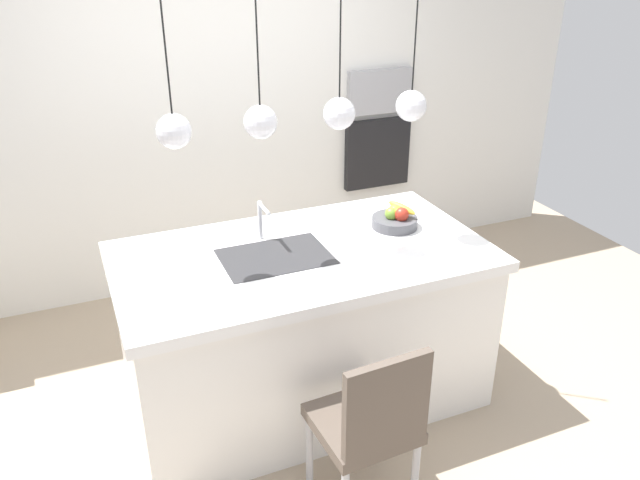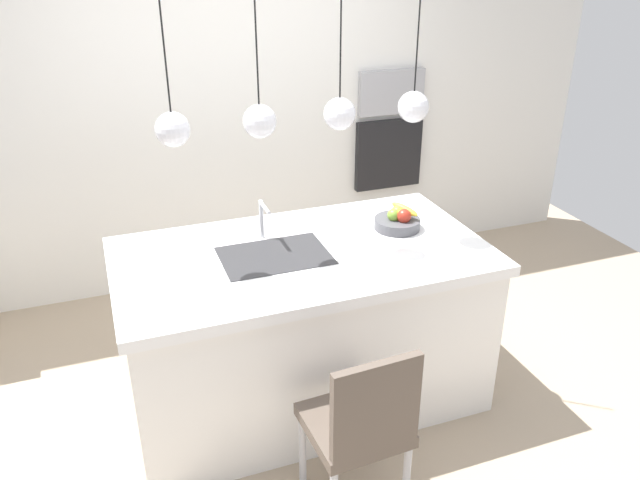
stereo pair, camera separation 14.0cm
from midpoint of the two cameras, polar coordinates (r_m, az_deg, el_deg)
floor at (r=3.87m, az=-0.36°, el=-13.59°), size 6.60×6.60×0.00m
back_wall at (r=4.72m, az=-7.37°, el=11.39°), size 6.00×0.10×2.60m
kitchen_island at (r=3.59m, az=-0.38°, el=-7.73°), size 1.97×1.08×0.94m
sink_basin at (r=3.31m, az=-2.89°, el=-1.51°), size 0.56×0.40×0.02m
faucet at (r=3.43m, az=-4.02°, el=2.21°), size 0.02×0.17×0.22m
fruit_bowl at (r=3.63m, az=8.15°, el=1.78°), size 0.26×0.26×0.15m
microwave at (r=5.07m, az=7.20°, el=13.07°), size 0.54×0.08×0.34m
oven at (r=5.20m, az=6.90°, el=7.69°), size 0.56×0.08×0.56m
chair_near at (r=2.90m, az=5.16°, el=-16.16°), size 0.44×0.44×0.93m
pendant_light_left at (r=2.95m, az=-11.78°, el=9.75°), size 0.16×0.16×0.76m
pendant_light_center_left at (r=3.04m, az=-4.11°, el=10.65°), size 0.16×0.16×0.76m
pendant_light_center_right at (r=3.17m, az=3.07°, el=11.31°), size 0.16×0.16×0.76m
pendant_light_right at (r=3.35m, az=9.62°, el=11.76°), size 0.16×0.16×0.76m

